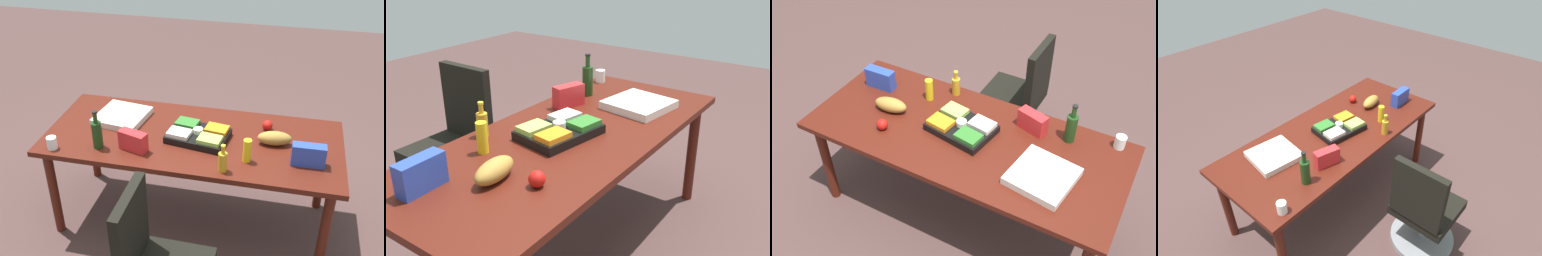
% 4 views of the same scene
% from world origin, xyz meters
% --- Properties ---
extents(ground_plane, '(10.00, 10.00, 0.00)m').
position_xyz_m(ground_plane, '(0.00, 0.00, 0.00)').
color(ground_plane, '#4D3533').
extents(conference_table, '(2.15, 0.91, 0.78)m').
position_xyz_m(conference_table, '(0.00, 0.00, 0.70)').
color(conference_table, '#4A170D').
rests_on(conference_table, ground).
extents(office_chair, '(0.56, 0.56, 0.99)m').
position_xyz_m(office_chair, '(-0.02, 0.97, 0.38)').
color(office_chair, gray).
rests_on(office_chair, ground).
extents(mustard_bottle, '(0.06, 0.06, 0.16)m').
position_xyz_m(mustard_bottle, '(-0.42, 0.22, 0.86)').
color(mustard_bottle, yellow).
rests_on(mustard_bottle, conference_table).
extents(pizza_box, '(0.41, 0.41, 0.05)m').
position_xyz_m(pizza_box, '(0.59, -0.13, 0.81)').
color(pizza_box, silver).
rests_on(pizza_box, conference_table).
extents(bread_loaf, '(0.25, 0.14, 0.10)m').
position_xyz_m(bread_loaf, '(-0.59, -0.03, 0.83)').
color(bread_loaf, '#A57832').
rests_on(bread_loaf, conference_table).
extents(veggie_tray, '(0.46, 0.36, 0.09)m').
position_xyz_m(veggie_tray, '(-0.05, 0.02, 0.82)').
color(veggie_tray, black).
rests_on(veggie_tray, conference_table).
extents(paper_cup, '(0.08, 0.08, 0.09)m').
position_xyz_m(paper_cup, '(0.92, 0.37, 0.83)').
color(paper_cup, white).
rests_on(paper_cup, conference_table).
extents(chip_bag_blue, '(0.22, 0.09, 0.15)m').
position_xyz_m(chip_bag_blue, '(-0.82, 0.17, 0.86)').
color(chip_bag_blue, '#2844AF').
rests_on(chip_bag_blue, conference_table).
extents(chip_bag_red, '(0.21, 0.13, 0.14)m').
position_xyz_m(chip_bag_red, '(0.36, 0.26, 0.85)').
color(chip_bag_red, red).
rests_on(chip_bag_red, conference_table).
extents(dressing_bottle, '(0.07, 0.07, 0.20)m').
position_xyz_m(dressing_bottle, '(-0.28, 0.37, 0.86)').
color(dressing_bottle, gold).
rests_on(dressing_bottle, conference_table).
extents(wine_bottle, '(0.08, 0.08, 0.29)m').
position_xyz_m(wine_bottle, '(0.61, 0.28, 0.89)').
color(wine_bottle, '#1A3B16').
rests_on(wine_bottle, conference_table).
extents(apple_red, '(0.08, 0.08, 0.08)m').
position_xyz_m(apple_red, '(-0.52, -0.21, 0.82)').
color(apple_red, red).
rests_on(apple_red, conference_table).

